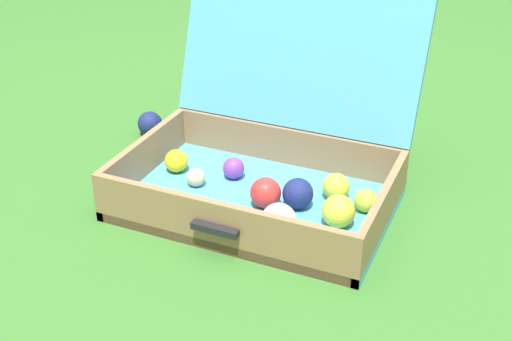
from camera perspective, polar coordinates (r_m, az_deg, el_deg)
name	(u,v)px	position (r m, az deg, el deg)	size (l,w,h in m)	color
ground_plane	(239,216)	(1.64, -1.42, -3.86)	(16.00, 16.00, 0.00)	#336B28
open_suitcase	(273,153)	(1.67, 1.44, 1.48)	(0.65, 0.60, 0.53)	#4799C6
stray_ball_on_grass	(150,124)	(2.03, -8.93, 3.93)	(0.07, 0.07, 0.07)	navy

